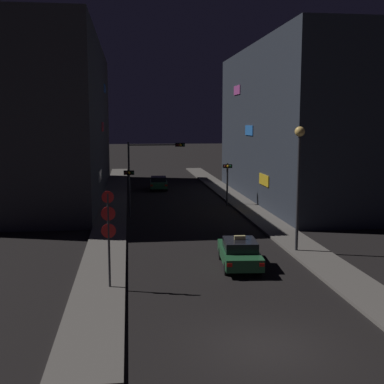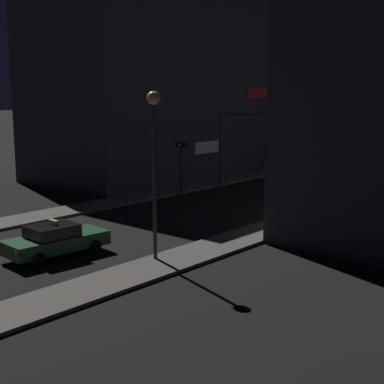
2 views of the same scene
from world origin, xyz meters
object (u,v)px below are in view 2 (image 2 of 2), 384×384
far_car (332,166)px  traffic_light_left_kerb (181,156)px  street_lamp_near_block (154,140)px  taxi (55,240)px  traffic_light_overhead (241,133)px  traffic_light_right_kerb (329,160)px

far_car → traffic_light_left_kerb: 15.90m
far_car → street_lamp_near_block: street_lamp_near_block is taller
taxi → traffic_light_overhead: (-3.66, 18.31, 3.31)m
traffic_light_right_kerb → taxi: bearing=-99.3°
traffic_light_right_kerb → far_car: bearing=116.0°
far_car → taxi: bearing=-85.5°
far_car → traffic_light_right_kerb: (5.36, -11.01, 1.92)m
far_car → traffic_light_right_kerb: 12.40m
traffic_light_left_kerb → street_lamp_near_block: 15.20m
traffic_light_overhead → traffic_light_right_kerb: (6.70, 0.24, -1.39)m
traffic_light_overhead → traffic_light_left_kerb: traffic_light_overhead is taller
taxi → street_lamp_near_block: bearing=31.1°
traffic_light_overhead → traffic_light_left_kerb: size_ratio=1.52×
traffic_light_overhead → far_car: bearing=83.2°
traffic_light_overhead → traffic_light_right_kerb: 6.85m
taxi → traffic_light_overhead: bearing=101.3°
taxi → traffic_light_right_kerb: 18.90m
far_car → traffic_light_left_kerb: size_ratio=1.23×
traffic_light_overhead → street_lamp_near_block: bearing=-65.2°
far_car → street_lamp_near_block: size_ratio=0.66×
traffic_light_right_kerb → street_lamp_near_block: (0.73, -16.28, 2.43)m
traffic_light_right_kerb → traffic_light_left_kerb: bearing=-152.4°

